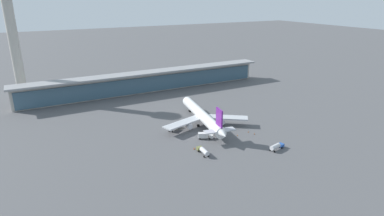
{
  "coord_description": "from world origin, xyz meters",
  "views": [
    {
      "loc": [
        -80.64,
        -132.03,
        67.01
      ],
      "look_at": [
        0.0,
        18.06,
        7.69
      ],
      "focal_mm": 30.19,
      "sensor_mm": 36.0,
      "label": 1
    }
  ],
  "objects_px": {
    "safety_cone_bravo": "(254,134)",
    "safety_cone_delta": "(194,148)",
    "service_truck_by_tail_yellow": "(174,127)",
    "safety_cone_charlie": "(248,132)",
    "service_truck_mid_apron_blue": "(276,146)",
    "service_truck_under_wing_olive": "(203,151)",
    "safety_cone_echo": "(238,135)",
    "control_tower": "(12,34)",
    "service_truck_near_nose_white": "(204,136)",
    "airliner_on_stand": "(203,116)",
    "safety_cone_alpha": "(194,149)"
  },
  "relations": [
    {
      "from": "safety_cone_bravo",
      "to": "safety_cone_delta",
      "type": "distance_m",
      "value": 35.03
    },
    {
      "from": "service_truck_by_tail_yellow",
      "to": "safety_cone_delta",
      "type": "bearing_deg",
      "value": -92.34
    },
    {
      "from": "safety_cone_charlie",
      "to": "safety_cone_bravo",
      "type": "bearing_deg",
      "value": -71.39
    },
    {
      "from": "service_truck_mid_apron_blue",
      "to": "safety_cone_delta",
      "type": "distance_m",
      "value": 37.81
    },
    {
      "from": "service_truck_under_wing_olive",
      "to": "safety_cone_echo",
      "type": "relative_size",
      "value": 12.44
    },
    {
      "from": "service_truck_under_wing_olive",
      "to": "control_tower",
      "type": "bearing_deg",
      "value": 117.56
    },
    {
      "from": "service_truck_near_nose_white",
      "to": "airliner_on_stand",
      "type": "bearing_deg",
      "value": 62.81
    },
    {
      "from": "safety_cone_alpha",
      "to": "safety_cone_charlie",
      "type": "bearing_deg",
      "value": 6.65
    },
    {
      "from": "service_truck_by_tail_yellow",
      "to": "control_tower",
      "type": "xyz_separation_m",
      "value": [
        -67.61,
        97.96,
        41.82
      ]
    },
    {
      "from": "service_truck_under_wing_olive",
      "to": "safety_cone_bravo",
      "type": "height_order",
      "value": "service_truck_under_wing_olive"
    },
    {
      "from": "control_tower",
      "to": "safety_cone_charlie",
      "type": "height_order",
      "value": "control_tower"
    },
    {
      "from": "service_truck_under_wing_olive",
      "to": "safety_cone_echo",
      "type": "xyz_separation_m",
      "value": [
        25.46,
        9.27,
        -1.39
      ]
    },
    {
      "from": "service_truck_mid_apron_blue",
      "to": "safety_cone_charlie",
      "type": "bearing_deg",
      "value": 87.2
    },
    {
      "from": "service_truck_mid_apron_blue",
      "to": "safety_cone_bravo",
      "type": "xyz_separation_m",
      "value": [
        2.27,
        18.72,
        -1.39
      ]
    },
    {
      "from": "service_truck_mid_apron_blue",
      "to": "service_truck_by_tail_yellow",
      "type": "xyz_separation_m",
      "value": [
        -31.75,
        43.5,
        0.0
      ]
    },
    {
      "from": "control_tower",
      "to": "safety_cone_charlie",
      "type": "distance_m",
      "value": 161.78
    },
    {
      "from": "airliner_on_stand",
      "to": "control_tower",
      "type": "relative_size",
      "value": 0.78
    },
    {
      "from": "airliner_on_stand",
      "to": "safety_cone_charlie",
      "type": "relative_size",
      "value": 89.47
    },
    {
      "from": "service_truck_under_wing_olive",
      "to": "control_tower",
      "type": "height_order",
      "value": "control_tower"
    },
    {
      "from": "safety_cone_charlie",
      "to": "service_truck_near_nose_white",
      "type": "bearing_deg",
      "value": 170.65
    },
    {
      "from": "airliner_on_stand",
      "to": "safety_cone_bravo",
      "type": "distance_m",
      "value": 29.47
    },
    {
      "from": "safety_cone_charlie",
      "to": "safety_cone_alpha",
      "type": "bearing_deg",
      "value": -173.35
    },
    {
      "from": "airliner_on_stand",
      "to": "service_truck_near_nose_white",
      "type": "distance_m",
      "value": 18.38
    },
    {
      "from": "safety_cone_alpha",
      "to": "service_truck_mid_apron_blue",
      "type": "bearing_deg",
      "value": -28.91
    },
    {
      "from": "service_truck_by_tail_yellow",
      "to": "safety_cone_charlie",
      "type": "bearing_deg",
      "value": -32.92
    },
    {
      "from": "service_truck_under_wing_olive",
      "to": "control_tower",
      "type": "xyz_separation_m",
      "value": [
        -67.51,
        129.36,
        41.82
      ]
    },
    {
      "from": "safety_cone_delta",
      "to": "safety_cone_echo",
      "type": "xyz_separation_m",
      "value": [
        26.37,
        2.53,
        0.0
      ]
    },
    {
      "from": "service_truck_near_nose_white",
      "to": "control_tower",
      "type": "distance_m",
      "value": 144.44
    },
    {
      "from": "service_truck_under_wing_olive",
      "to": "service_truck_by_tail_yellow",
      "type": "relative_size",
      "value": 1.04
    },
    {
      "from": "service_truck_near_nose_white",
      "to": "safety_cone_charlie",
      "type": "relative_size",
      "value": 10.81
    },
    {
      "from": "service_truck_near_nose_white",
      "to": "service_truck_under_wing_olive",
      "type": "relative_size",
      "value": 0.87
    },
    {
      "from": "service_truck_mid_apron_blue",
      "to": "control_tower",
      "type": "relative_size",
      "value": 0.11
    },
    {
      "from": "service_truck_mid_apron_blue",
      "to": "service_truck_by_tail_yellow",
      "type": "height_order",
      "value": "same"
    },
    {
      "from": "service_truck_under_wing_olive",
      "to": "safety_cone_alpha",
      "type": "distance_m",
      "value": 6.42
    },
    {
      "from": "safety_cone_charlie",
      "to": "service_truck_by_tail_yellow",
      "type": "bearing_deg",
      "value": 147.08
    },
    {
      "from": "safety_cone_bravo",
      "to": "safety_cone_echo",
      "type": "relative_size",
      "value": 1.0
    },
    {
      "from": "service_truck_near_nose_white",
      "to": "service_truck_under_wing_olive",
      "type": "height_order",
      "value": "service_truck_near_nose_white"
    },
    {
      "from": "service_truck_by_tail_yellow",
      "to": "safety_cone_alpha",
      "type": "bearing_deg",
      "value": -92.97
    },
    {
      "from": "service_truck_by_tail_yellow",
      "to": "safety_cone_alpha",
      "type": "distance_m",
      "value": 25.31
    },
    {
      "from": "safety_cone_bravo",
      "to": "safety_cone_delta",
      "type": "height_order",
      "value": "same"
    },
    {
      "from": "service_truck_mid_apron_blue",
      "to": "safety_cone_charlie",
      "type": "distance_m",
      "value": 22.3
    },
    {
      "from": "airliner_on_stand",
      "to": "service_truck_near_nose_white",
      "type": "bearing_deg",
      "value": -117.19
    },
    {
      "from": "service_truck_near_nose_white",
      "to": "safety_cone_delta",
      "type": "distance_m",
      "value": 12.29
    },
    {
      "from": "service_truck_under_wing_olive",
      "to": "service_truck_by_tail_yellow",
      "type": "xyz_separation_m",
      "value": [
        0.1,
        31.4,
        0.0
      ]
    },
    {
      "from": "service_truck_under_wing_olive",
      "to": "service_truck_mid_apron_blue",
      "type": "bearing_deg",
      "value": -20.8
    },
    {
      "from": "service_truck_mid_apron_blue",
      "to": "control_tower",
      "type": "distance_m",
      "value": 177.86
    },
    {
      "from": "safety_cone_bravo",
      "to": "control_tower",
      "type": "bearing_deg",
      "value": 129.63
    },
    {
      "from": "safety_cone_bravo",
      "to": "service_truck_near_nose_white",
      "type": "bearing_deg",
      "value": 163.52
    },
    {
      "from": "airliner_on_stand",
      "to": "service_truck_near_nose_white",
      "type": "height_order",
      "value": "airliner_on_stand"
    },
    {
      "from": "service_truck_mid_apron_blue",
      "to": "safety_cone_echo",
      "type": "relative_size",
      "value": 12.69
    }
  ]
}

